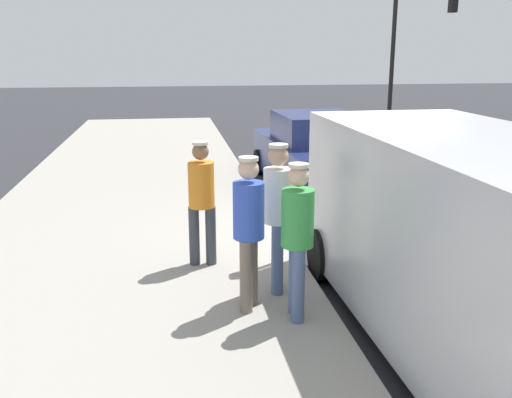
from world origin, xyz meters
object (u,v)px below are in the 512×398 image
(parking_meter_near, at_px, (279,188))
(parked_sedan_behind, at_px, (314,155))
(pedestrian_in_green, at_px, (297,232))
(parked_van, at_px, (478,242))
(pedestrian_in_orange, at_px, (202,196))
(pedestrian_in_blue, at_px, (249,224))
(traffic_light_corner, at_px, (416,33))
(pedestrian_in_white, at_px, (278,208))

(parking_meter_near, relative_size, parked_sedan_behind, 0.34)
(pedestrian_in_green, height_order, parked_van, parked_van)
(parking_meter_near, relative_size, pedestrian_in_orange, 0.92)
(pedestrian_in_green, xyz_separation_m, parked_sedan_behind, (-1.80, -6.25, -0.37))
(pedestrian_in_blue, distance_m, traffic_light_corner, 16.96)
(pedestrian_in_blue, xyz_separation_m, pedestrian_in_orange, (0.42, -1.41, -0.03))
(parked_van, bearing_deg, parking_meter_near, -57.18)
(pedestrian_in_blue, bearing_deg, parking_meter_near, -113.91)
(pedestrian_in_orange, xyz_separation_m, pedestrian_in_green, (-0.89, 1.72, 0.02))
(parked_van, bearing_deg, pedestrian_in_white, -40.34)
(pedestrian_in_green, bearing_deg, pedestrian_in_white, -84.77)
(pedestrian_in_white, distance_m, pedestrian_in_green, 0.73)
(parking_meter_near, height_order, traffic_light_corner, traffic_light_corner)
(pedestrian_in_white, bearing_deg, traffic_light_corner, -118.93)
(pedestrian_in_orange, xyz_separation_m, traffic_light_corner, (-8.67, -13.21, 2.42))
(pedestrian_in_blue, bearing_deg, pedestrian_in_orange, -73.37)
(parked_sedan_behind, bearing_deg, pedestrian_in_orange, 59.28)
(parking_meter_near, bearing_deg, pedestrian_in_white, 78.49)
(pedestrian_in_blue, distance_m, parked_van, 2.32)
(parking_meter_near, bearing_deg, pedestrian_in_green, 85.91)
(traffic_light_corner, bearing_deg, parking_meter_near, 60.05)
(pedestrian_in_blue, relative_size, pedestrian_in_green, 1.01)
(pedestrian_in_orange, distance_m, pedestrian_in_green, 1.94)
(parking_meter_near, relative_size, pedestrian_in_blue, 0.89)
(parked_sedan_behind, relative_size, traffic_light_corner, 0.86)
(pedestrian_in_orange, height_order, parked_sedan_behind, pedestrian_in_orange)
(pedestrian_in_orange, bearing_deg, pedestrian_in_green, 117.33)
(pedestrian_in_white, xyz_separation_m, pedestrian_in_green, (-0.07, 0.73, -0.05))
(pedestrian_in_green, bearing_deg, pedestrian_in_blue, -33.40)
(pedestrian_in_orange, bearing_deg, pedestrian_in_white, 129.65)
(pedestrian_in_white, distance_m, parked_van, 2.21)
(pedestrian_in_orange, relative_size, pedestrian_in_green, 0.98)
(pedestrian_in_blue, distance_m, pedestrian_in_orange, 1.47)
(parking_meter_near, xyz_separation_m, pedestrian_in_white, (0.18, 0.90, -0.01))
(pedestrian_in_white, distance_m, parked_sedan_behind, 5.85)
(pedestrian_in_white, height_order, parked_sedan_behind, pedestrian_in_white)
(pedestrian_in_blue, distance_m, parked_sedan_behind, 6.37)
(parking_meter_near, height_order, pedestrian_in_white, pedestrian_in_white)
(pedestrian_in_white, xyz_separation_m, traffic_light_corner, (-7.85, -14.20, 2.35))
(pedestrian_in_orange, distance_m, parked_van, 3.48)
(pedestrian_in_white, relative_size, pedestrian_in_orange, 1.07)
(pedestrian_in_blue, xyz_separation_m, parked_sedan_behind, (-2.27, -5.94, -0.38))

